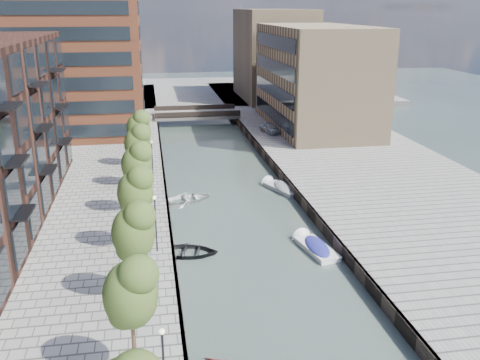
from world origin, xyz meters
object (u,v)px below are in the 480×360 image
object	(u,v)px
tree_3	(135,190)
tree_5	(137,142)
tree_6	(138,126)
motorboat_4	(280,188)
sloop_4	(188,255)
motorboat_3	(314,247)
tree_2	(133,229)
sloop_3	(189,201)
car	(270,128)
tree_1	(130,290)
tree_4	(136,162)
bridge	(196,114)

from	to	relation	value
tree_3	tree_5	xyz separation A→B (m)	(0.00, 14.00, 0.00)
tree_6	motorboat_4	xyz separation A→B (m)	(13.72, -7.64, -5.11)
tree_3	sloop_4	size ratio (longest dim) A/B	1.30
motorboat_3	motorboat_4	size ratio (longest dim) A/B	0.99
tree_5	tree_6	size ratio (longest dim) A/B	1.00
tree_2	sloop_3	size ratio (longest dim) A/B	1.31
tree_2	car	world-z (taller)	tree_2
tree_3	sloop_3	distance (m)	13.50
tree_1	tree_5	size ratio (longest dim) A/B	1.00
sloop_3	motorboat_3	world-z (taller)	motorboat_3
tree_1	car	distance (m)	51.16
tree_1	tree_4	bearing A→B (deg)	90.00
tree_6	tree_1	bearing A→B (deg)	-90.00
sloop_3	tree_6	bearing A→B (deg)	8.49
tree_1	motorboat_3	xyz separation A→B (m)	(12.97, 13.47, -5.11)
sloop_3	bridge	bearing A→B (deg)	-23.44
tree_1	tree_5	bearing A→B (deg)	90.00
tree_6	tree_5	bearing A→B (deg)	-90.00
motorboat_4	tree_3	bearing A→B (deg)	-135.76
tree_5	motorboat_3	xyz separation A→B (m)	(12.97, -14.53, -5.11)
tree_2	sloop_4	bearing A→B (deg)	63.92
tree_3	motorboat_3	size ratio (longest dim) A/B	1.19
tree_2	tree_5	xyz separation A→B (m)	(0.00, 21.00, 0.00)
tree_6	sloop_4	bearing A→B (deg)	-80.47
sloop_4	tree_5	bearing A→B (deg)	27.70
sloop_4	motorboat_3	world-z (taller)	motorboat_3
sloop_3	motorboat_4	distance (m)	9.40
sloop_4	tree_2	bearing A→B (deg)	167.44
tree_5	motorboat_4	bearing A→B (deg)	-2.66
tree_2	sloop_4	distance (m)	9.57
tree_6	motorboat_3	xyz separation A→B (m)	(12.97, -21.53, -5.11)
tree_1	sloop_3	size ratio (longest dim) A/B	1.31
tree_4	tree_5	bearing A→B (deg)	90.00
tree_3	car	distance (m)	38.34
tree_3	car	xyz separation A→B (m)	(17.36, 33.99, -3.63)
tree_1	motorboat_4	distance (m)	31.03
tree_2	tree_6	bearing A→B (deg)	90.00
motorboat_3	car	xyz separation A→B (m)	(4.39, 34.52, 1.49)
tree_1	tree_3	bearing A→B (deg)	90.00
tree_4	sloop_4	xyz separation A→B (m)	(3.50, -6.85, -5.31)
tree_1	sloop_3	xyz separation A→B (m)	(4.49, 25.57, -5.31)
tree_4	car	xyz separation A→B (m)	(17.36, 26.99, -3.63)
tree_2	motorboat_4	xyz separation A→B (m)	(13.72, 20.36, -5.11)
tree_1	car	size ratio (longest dim) A/B	1.48
tree_2	motorboat_3	size ratio (longest dim) A/B	1.19
tree_4	car	distance (m)	32.29
bridge	motorboat_4	distance (m)	34.06
bridge	tree_6	world-z (taller)	tree_6
tree_1	motorboat_3	size ratio (longest dim) A/B	1.19
tree_3	bridge	bearing A→B (deg)	79.75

